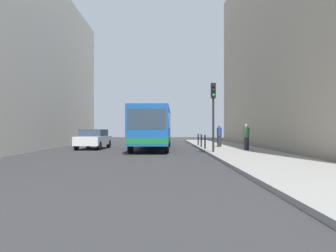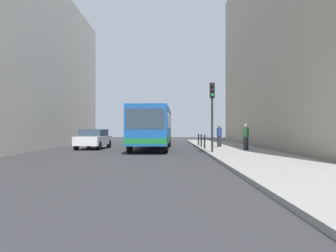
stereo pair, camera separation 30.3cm
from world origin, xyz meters
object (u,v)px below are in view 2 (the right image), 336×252
object	(u,v)px
car_behind_bus	(160,136)
bollard_mid	(202,141)
bus	(153,126)
pedestrian_mid_sidewalk	(220,136)
car_beside_bus	(94,138)
traffic_light	(213,104)
bollard_far	(199,140)
pedestrian_near_signal	(247,137)
bollard_near	(205,142)

from	to	relation	value
car_behind_bus	bollard_mid	bearing A→B (deg)	104.93
bus	pedestrian_mid_sidewalk	bearing A→B (deg)	-169.80
car_behind_bus	bus	bearing A→B (deg)	85.50
car_beside_bus	traffic_light	bearing A→B (deg)	149.57
car_behind_bus	pedestrian_mid_sidewalk	size ratio (longest dim) A/B	2.68
bollard_mid	bollard_far	xyz separation A→B (m)	(0.00, 2.41, 0.00)
pedestrian_near_signal	bollard_far	bearing A→B (deg)	26.42
car_behind_bus	pedestrian_mid_sidewalk	xyz separation A→B (m)	(4.79, -10.44, 0.20)
car_beside_bus	bollard_mid	bearing A→B (deg)	-175.18
traffic_light	pedestrian_mid_sidewalk	distance (m)	6.26
traffic_light	pedestrian_mid_sidewalk	bearing A→B (deg)	77.58
bus	bollard_near	distance (m)	4.19
bollard_near	traffic_light	bearing A→B (deg)	-88.29
bus	pedestrian_mid_sidewalk	distance (m)	5.16
bollard_near	pedestrian_near_signal	distance (m)	2.97
traffic_light	pedestrian_mid_sidewalk	size ratio (longest dim) A/B	2.44
bollard_near	pedestrian_mid_sidewalk	world-z (taller)	pedestrian_mid_sidewalk
bus	bollard_mid	xyz separation A→B (m)	(3.68, 0.72, -1.10)
car_behind_bus	bollard_far	world-z (taller)	car_behind_bus
bollard_mid	pedestrian_mid_sidewalk	size ratio (longest dim) A/B	0.57
bus	car_beside_bus	bearing A→B (deg)	-5.63
traffic_light	bollard_near	world-z (taller)	traffic_light
pedestrian_near_signal	pedestrian_mid_sidewalk	world-z (taller)	pedestrian_near_signal
bus	pedestrian_near_signal	size ratio (longest dim) A/B	6.59
car_beside_bus	bollard_far	world-z (taller)	car_beside_bus
car_beside_bus	car_behind_bus	world-z (taller)	same
bollard_near	car_behind_bus	bearing A→B (deg)	104.84
bollard_near	pedestrian_mid_sidewalk	bearing A→B (deg)	60.60
car_behind_bus	bollard_near	world-z (taller)	car_behind_bus
bollard_near	bollard_mid	bearing A→B (deg)	90.00
pedestrian_mid_sidewalk	pedestrian_near_signal	bearing A→B (deg)	-88.95
traffic_light	car_beside_bus	bearing A→B (deg)	145.79
bollard_near	pedestrian_mid_sidewalk	xyz separation A→B (m)	(1.38, 2.44, 0.36)
car_beside_bus	bollard_mid	world-z (taller)	car_beside_bus
bus	pedestrian_mid_sidewalk	size ratio (longest dim) A/B	6.61
bus	car_beside_bus	xyz separation A→B (m)	(-4.47, 0.57, -0.94)
bus	bollard_near	size ratio (longest dim) A/B	11.67
bollard_mid	pedestrian_mid_sidewalk	xyz separation A→B (m)	(1.38, 0.03, 0.36)
bollard_far	pedestrian_near_signal	distance (m)	6.85
car_beside_bus	pedestrian_near_signal	bearing A→B (deg)	164.10
traffic_light	pedestrian_near_signal	distance (m)	3.62
bollard_far	bollard_mid	bearing A→B (deg)	-90.00
bollard_far	pedestrian_near_signal	bearing A→B (deg)	-68.48
bollard_far	pedestrian_near_signal	xyz separation A→B (m)	(2.51, -6.37, 0.36)
bollard_near	pedestrian_mid_sidewalk	size ratio (longest dim) A/B	0.57
car_behind_bus	bollard_near	distance (m)	13.32
traffic_light	bus	bearing A→B (deg)	126.91
bollard_far	traffic_light	bearing A→B (deg)	-89.30
bollard_far	bollard_near	bearing A→B (deg)	-90.00
bus	traffic_light	world-z (taller)	traffic_light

